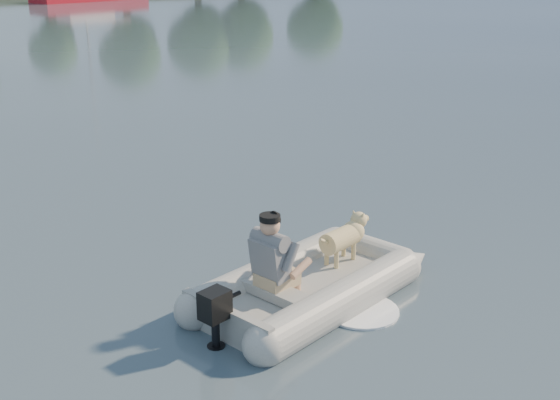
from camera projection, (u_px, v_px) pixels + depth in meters
water at (377, 309)px, 7.61m from camera, size 160.00×160.00×0.00m
dinghy at (312, 254)px, 7.73m from camera, size 5.05×4.35×1.23m
man at (271, 255)px, 7.28m from camera, size 0.77×0.70×0.95m
dog at (341, 242)px, 8.17m from camera, size 0.87×0.51×0.55m
outboard_motor at (215, 322)px, 6.79m from camera, size 0.42×0.35×0.69m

